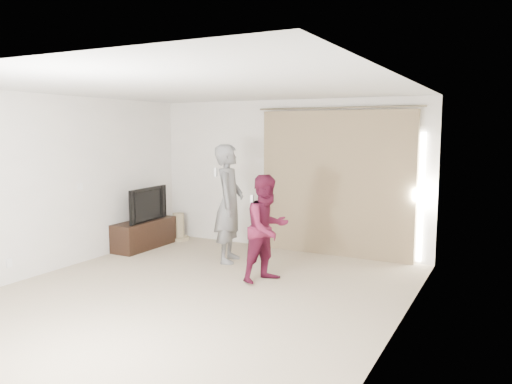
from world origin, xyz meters
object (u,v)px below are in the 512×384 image
person_woman (267,228)px  tv (143,204)px  tv_console (144,234)px  person_man (229,203)px

person_woman → tv: bearing=165.0°
tv_console → person_man: size_ratio=0.68×
tv_console → person_man: (1.81, -0.09, 0.69)m
tv → tv_console: bearing=175.9°
tv → person_woman: (2.81, -0.75, -0.05)m
tv → person_woman: bearing=-109.1°
tv → person_man: bearing=-97.1°
tv_console → tv: bearing=90.0°
person_man → person_woman: person_man is taller
tv_console → person_woman: size_ratio=0.86×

